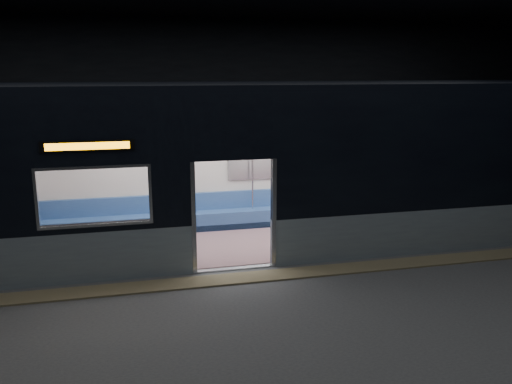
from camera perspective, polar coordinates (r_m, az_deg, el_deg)
name	(u,v)px	position (r m, az deg, el deg)	size (l,w,h in m)	color
station_floor	(247,291)	(9.19, -0.94, -10.42)	(24.00, 14.00, 0.01)	#47494C
station_envelope	(246,66)	(8.44, -1.04, 13.11)	(24.00, 14.00, 5.00)	black
tactile_strip	(240,278)	(9.68, -1.67, -9.06)	(22.80, 0.50, 0.03)	#8C7F59
metro_car	(219,158)	(11.08, -3.89, 3.57)	(18.00, 3.04, 3.35)	#8A9DA4
passenger	(404,187)	(13.81, 15.34, 0.46)	(0.38, 0.65, 1.31)	black
handbag	(407,194)	(13.65, 15.62, -0.18)	(0.25, 0.22, 0.13)	black
transit_map	(253,163)	(12.60, -0.37, 3.12)	(1.06, 0.03, 0.69)	white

